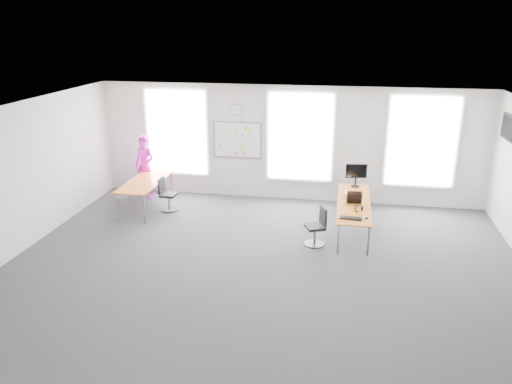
% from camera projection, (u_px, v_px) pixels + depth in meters
% --- Properties ---
extents(floor, '(10.00, 10.00, 0.00)m').
position_uv_depth(floor, '(263.00, 266.00, 9.67)').
color(floor, '#242328').
rests_on(floor, ground).
extents(ceiling, '(10.00, 10.00, 0.00)m').
position_uv_depth(ceiling, '(264.00, 112.00, 8.70)').
color(ceiling, silver).
rests_on(ceiling, ground).
extents(wall_back, '(10.00, 0.00, 10.00)m').
position_uv_depth(wall_back, '(288.00, 144.00, 12.91)').
color(wall_back, silver).
rests_on(wall_back, ground).
extents(wall_front, '(10.00, 0.00, 10.00)m').
position_uv_depth(wall_front, '(204.00, 311.00, 5.46)').
color(wall_front, silver).
rests_on(wall_front, ground).
extents(wall_left, '(0.00, 10.00, 10.00)m').
position_uv_depth(wall_left, '(18.00, 179.00, 10.02)').
color(wall_left, silver).
rests_on(wall_left, ground).
extents(window_left, '(1.60, 0.06, 2.20)m').
position_uv_depth(window_left, '(177.00, 132.00, 13.32)').
color(window_left, white).
rests_on(window_left, wall_back).
extents(window_mid, '(1.60, 0.06, 2.20)m').
position_uv_depth(window_mid, '(300.00, 137.00, 12.77)').
color(window_mid, white).
rests_on(window_mid, wall_back).
extents(window_right, '(1.60, 0.06, 2.20)m').
position_uv_depth(window_right, '(422.00, 142.00, 12.27)').
color(window_right, white).
rests_on(window_right, wall_back).
extents(desk_right, '(0.72, 2.70, 0.66)m').
position_uv_depth(desk_right, '(354.00, 204.00, 11.19)').
color(desk_right, '#DA5C20').
rests_on(desk_right, ground).
extents(desk_left, '(0.81, 2.02, 0.74)m').
position_uv_depth(desk_left, '(145.00, 183.00, 12.44)').
color(desk_left, '#DA5C20').
rests_on(desk_left, ground).
extents(chair_right, '(0.49, 0.49, 0.83)m').
position_uv_depth(chair_right, '(317.00, 228.00, 10.52)').
color(chair_right, black).
rests_on(chair_right, ground).
extents(chair_left, '(0.45, 0.45, 0.84)m').
position_uv_depth(chair_left, '(167.00, 196.00, 12.46)').
color(chair_left, black).
rests_on(chair_left, ground).
extents(person, '(0.72, 0.60, 1.69)m').
position_uv_depth(person, '(145.00, 167.00, 13.25)').
color(person, '#E61EC9').
rests_on(person, ground).
extents(whiteboard, '(1.20, 0.03, 0.90)m').
position_uv_depth(whiteboard, '(237.00, 140.00, 13.09)').
color(whiteboard, white).
rests_on(whiteboard, wall_back).
extents(wall_clock, '(0.30, 0.04, 0.30)m').
position_uv_depth(wall_clock, '(237.00, 110.00, 12.83)').
color(wall_clock, gray).
rests_on(wall_clock, wall_back).
extents(tv, '(0.06, 0.90, 0.55)m').
position_uv_depth(tv, '(509.00, 128.00, 10.89)').
color(tv, black).
rests_on(tv, wall_right).
extents(keyboard, '(0.47, 0.24, 0.02)m').
position_uv_depth(keyboard, '(351.00, 218.00, 10.25)').
color(keyboard, black).
rests_on(keyboard, desk_right).
extents(mouse, '(0.10, 0.13, 0.04)m').
position_uv_depth(mouse, '(367.00, 218.00, 10.24)').
color(mouse, black).
rests_on(mouse, desk_right).
extents(lens_cap, '(0.07, 0.07, 0.01)m').
position_uv_depth(lens_cap, '(357.00, 212.00, 10.62)').
color(lens_cap, black).
rests_on(lens_cap, desk_right).
extents(headphones, '(0.18, 0.10, 0.11)m').
position_uv_depth(headphones, '(358.00, 208.00, 10.71)').
color(headphones, black).
rests_on(headphones, desk_right).
extents(laptop_sleeve, '(0.34, 0.20, 0.27)m').
position_uv_depth(laptop_sleeve, '(354.00, 198.00, 11.07)').
color(laptop_sleeve, black).
rests_on(laptop_sleeve, desk_right).
extents(paper_stack, '(0.37, 0.29, 0.12)m').
position_uv_depth(paper_stack, '(351.00, 195.00, 11.48)').
color(paper_stack, beige).
rests_on(paper_stack, desk_right).
extents(monitor, '(0.52, 0.21, 0.58)m').
position_uv_depth(monitor, '(356.00, 173.00, 12.12)').
color(monitor, black).
rests_on(monitor, desk_right).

